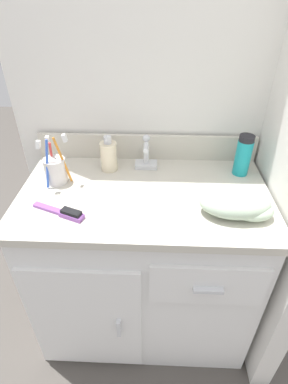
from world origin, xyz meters
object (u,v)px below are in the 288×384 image
at_px(hand_towel, 239,204).
at_px(shaving_cream_can, 243,155).
at_px(toothbrush_cup, 55,169).
at_px(hairbrush, 64,213).
at_px(soap_dispenser, 109,156).

bearing_deg(hand_towel, shaving_cream_can, 75.95).
relative_size(toothbrush_cup, hand_towel, 0.83).
distance_m(shaving_cream_can, hairbrush, 0.70).
height_order(soap_dispenser, shaving_cream_can, shaving_cream_can).
distance_m(soap_dispenser, hairbrush, 0.32).
bearing_deg(hairbrush, hand_towel, 25.28).
xyz_separation_m(soap_dispenser, hairbrush, (-0.11, -0.30, -0.05)).
distance_m(soap_dispenser, hand_towel, 0.53).
height_order(toothbrush_cup, soap_dispenser, toothbrush_cup).
relative_size(toothbrush_cup, hairbrush, 1.05).
height_order(shaving_cream_can, hairbrush, shaving_cream_can).
height_order(soap_dispenser, hairbrush, soap_dispenser).
distance_m(hairbrush, hand_towel, 0.57).
xyz_separation_m(hairbrush, hand_towel, (0.57, 0.03, 0.03)).
bearing_deg(toothbrush_cup, shaving_cream_can, 7.24).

